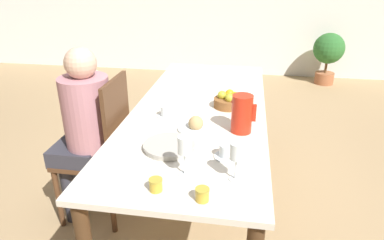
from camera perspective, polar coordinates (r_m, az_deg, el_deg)
The scene contains 15 objects.
ground_plane at distance 2.67m, azimuth 1.16°, elevation -13.11°, with size 20.00×20.00×0.00m, color tan.
dining_table at distance 2.33m, azimuth 1.30°, elevation 0.06°, with size 0.86×2.18×0.76m.
chair_person_side at distance 2.34m, azimuth -14.62°, elevation -4.49°, with size 0.42×0.42×1.00m.
person_seated at distance 2.27m, azimuth -17.61°, elevation -0.45°, with size 0.39×0.41×1.20m.
red_pitcher at distance 1.93m, azimuth 8.32°, elevation 1.07°, with size 0.14×0.12×0.22m.
wine_glass_water at distance 1.49m, azimuth -1.24°, elevation -4.53°, with size 0.06×0.06×0.19m.
wine_glass_juice at distance 1.47m, azimuth 7.46°, elevation -5.57°, with size 0.06×0.06×0.18m.
teacup_near_person at distance 1.69m, azimuth 5.75°, elevation -5.32°, with size 0.12×0.12×0.07m.
teacup_across at distance 2.14m, azimuth -4.30°, elevation 1.32°, with size 0.12×0.12×0.07m.
serving_tray at distance 1.77m, azimuth -3.81°, elevation -4.38°, with size 0.27×0.27×0.03m.
bread_plate at distance 1.96m, azimuth 0.64°, elevation -0.95°, with size 0.21×0.21×0.09m.
jam_jar_amber at distance 1.39m, azimuth 1.72°, elevation -12.19°, with size 0.06×0.06×0.06m.
jam_jar_red at distance 1.46m, azimuth -6.06°, elevation -10.58°, with size 0.06×0.06×0.06m.
fruit_bowl at distance 2.29m, azimuth 6.07°, elevation 3.21°, with size 0.19×0.19×0.11m.
potted_plant at distance 5.48m, azimuth 21.77°, elevation 10.43°, with size 0.44×0.44×0.76m.
Camera 1 is at (0.29, -2.11, 1.61)m, focal length 32.00 mm.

